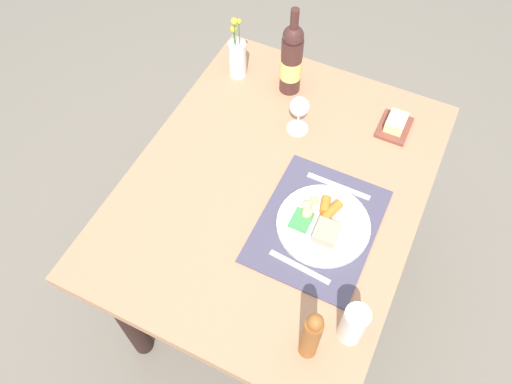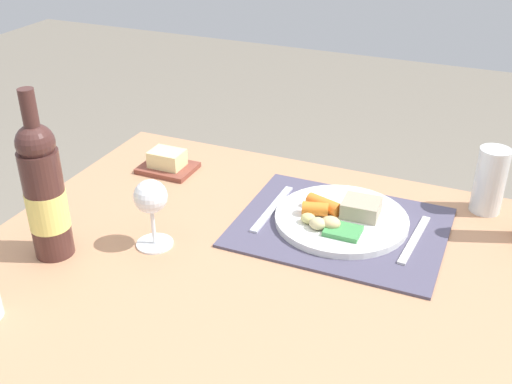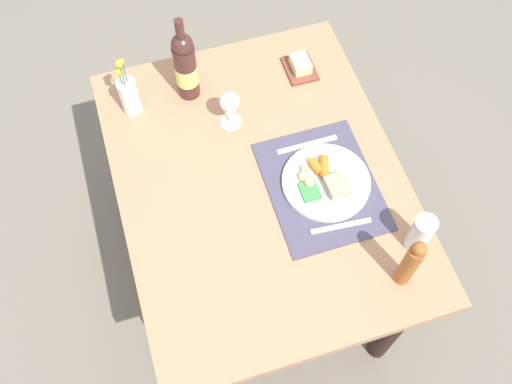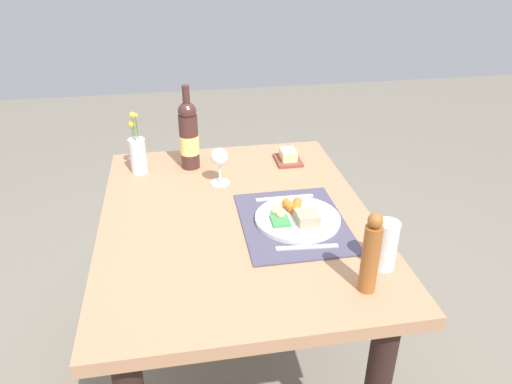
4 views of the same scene
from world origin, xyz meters
name	(u,v)px [view 1 (image 1 of 4)]	position (x,y,z in m)	size (l,w,h in m)	color
ground_plane	(270,282)	(0.00, 0.00, 0.00)	(8.00, 8.00, 0.00)	slate
dining_table	(274,206)	(0.00, 0.00, 0.63)	(1.14, 0.89, 0.77)	tan
placemat	(318,225)	(-0.08, -0.18, 0.77)	(0.42, 0.33, 0.01)	#4A465C
dinner_plate	(323,223)	(-0.08, -0.19, 0.78)	(0.28, 0.28, 0.05)	white
fork	(300,267)	(-0.23, -0.18, 0.77)	(0.02, 0.19, 0.01)	silver
knife	(338,186)	(0.07, -0.18, 0.77)	(0.02, 0.20, 0.01)	silver
water_tumbler	(353,326)	(-0.35, -0.37, 0.83)	(0.06, 0.06, 0.14)	silver
wine_glass	(299,108)	(0.24, 0.03, 0.87)	(0.07, 0.07, 0.14)	white
flower_vase	(237,57)	(0.38, 0.33, 0.84)	(0.06, 0.06, 0.25)	silver
butter_dish	(395,125)	(0.38, -0.27, 0.79)	(0.13, 0.10, 0.05)	brown
wine_bottle	(292,60)	(0.40, 0.13, 0.90)	(0.08, 0.08, 0.33)	#452622
pepper_mill	(311,336)	(-0.43, -0.29, 0.88)	(0.05, 0.05, 0.23)	#9E5926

